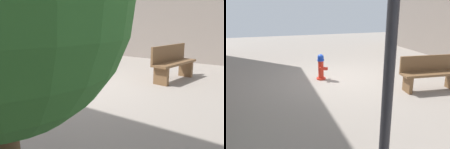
% 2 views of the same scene
% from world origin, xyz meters
% --- Properties ---
extents(ground_plane, '(23.40, 23.40, 0.00)m').
position_xyz_m(ground_plane, '(0.00, 0.00, 0.00)').
color(ground_plane, gray).
extents(fire_hydrant, '(0.37, 0.39, 0.81)m').
position_xyz_m(fire_hydrant, '(0.61, -0.16, 0.40)').
color(fire_hydrant, red).
rests_on(fire_hydrant, ground_plane).
extents(bench_near, '(1.70, 0.61, 0.95)m').
position_xyz_m(bench_near, '(-2.00, 1.66, 0.50)').
color(bench_near, brown).
rests_on(bench_near, ground_plane).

